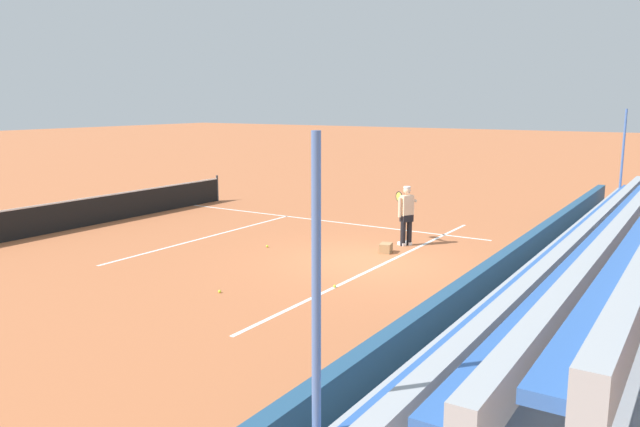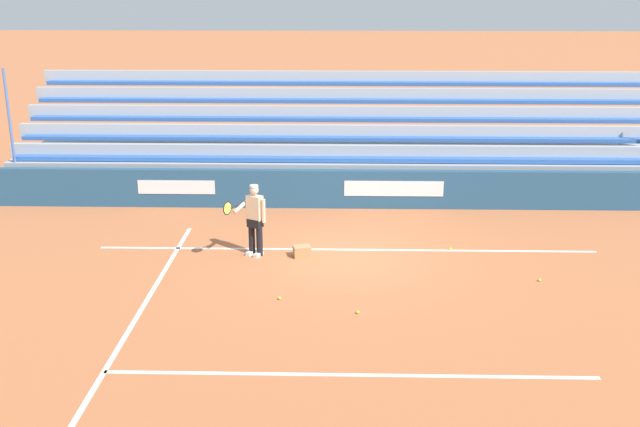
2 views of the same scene
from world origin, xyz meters
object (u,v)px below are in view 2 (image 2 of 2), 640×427
(ball_box_cardboard, at_px, (302,251))
(tennis_ball_on_baseline, at_px, (358,312))
(tennis_ball_by_box, at_px, (280,298))
(tennis_ball_stray_back, at_px, (540,280))
(tennis_player, at_px, (254,219))
(tennis_ball_far_left, at_px, (450,249))

(ball_box_cardboard, xyz_separation_m, tennis_ball_on_baseline, (-1.24, 3.13, -0.10))
(tennis_ball_by_box, height_order, tennis_ball_stray_back, same)
(tennis_player, bearing_deg, tennis_ball_stray_back, 166.96)
(tennis_ball_by_box, bearing_deg, tennis_ball_on_baseline, 158.19)
(tennis_ball_by_box, height_order, tennis_ball_far_left, same)
(ball_box_cardboard, height_order, tennis_ball_on_baseline, ball_box_cardboard)
(tennis_ball_on_baseline, relative_size, tennis_ball_far_left, 1.00)
(tennis_ball_by_box, xyz_separation_m, tennis_ball_stray_back, (-5.56, -1.10, 0.00))
(tennis_ball_stray_back, bearing_deg, tennis_ball_on_baseline, 23.54)
(ball_box_cardboard, distance_m, tennis_ball_by_box, 2.52)
(ball_box_cardboard, xyz_separation_m, tennis_ball_by_box, (0.34, 2.50, -0.10))
(tennis_player, height_order, tennis_ball_by_box, tennis_player)
(tennis_ball_on_baseline, distance_m, tennis_ball_stray_back, 4.34)
(ball_box_cardboard, height_order, tennis_ball_stray_back, ball_box_cardboard)
(ball_box_cardboard, relative_size, tennis_ball_on_baseline, 6.06)
(tennis_player, distance_m, tennis_ball_far_left, 4.78)
(tennis_ball_by_box, xyz_separation_m, tennis_ball_far_left, (-3.91, -3.01, 0.00))
(tennis_ball_on_baseline, relative_size, tennis_ball_stray_back, 1.00)
(tennis_ball_on_baseline, height_order, tennis_ball_stray_back, same)
(tennis_ball_on_baseline, xyz_separation_m, tennis_ball_stray_back, (-3.98, -1.73, 0.00))
(tennis_player, bearing_deg, tennis_ball_on_baseline, 126.41)
(ball_box_cardboard, distance_m, tennis_ball_on_baseline, 3.37)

